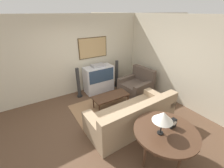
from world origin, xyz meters
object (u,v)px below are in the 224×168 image
Objects in this scene: tv at (99,79)px; speaker_tower_left at (78,84)px; mantel_clock at (172,123)px; couch at (132,117)px; speaker_tower_right at (117,74)px; armchair at (137,86)px; coffee_table at (111,97)px; console_table at (166,133)px; table_lamp at (163,117)px.

tv is 0.79m from speaker_tower_left.
speaker_tower_left reaches higher than mantel_clock.
speaker_tower_right is at bearing -115.58° from couch.
couch is at bearing 92.98° from mantel_clock.
tv reaches higher than armchair.
tv is at bearing 81.68° from coffee_table.
console_table is 2.56× the size of table_lamp.
coffee_table is 2.43× the size of table_lamp.
coffee_table is at bearing -84.06° from armchair.
console_table is 1.12× the size of speaker_tower_left.
coffee_table is at bearing -130.53° from speaker_tower_right.
tv is 1.16m from coffee_table.
table_lamp reaches higher than speaker_tower_right.
armchair is 1.01× the size of speaker_tower_right.
tv is 0.46× the size of couch.
couch is 2.43m from speaker_tower_right.
coffee_table is 1.07× the size of speaker_tower_right.
console_table is 0.46m from table_lamp.
tv is 3.33m from console_table.
armchair is 2.79m from mantel_clock.
tv is at bearing -133.83° from armchair.
table_lamp is 0.44× the size of speaker_tower_left.
couch is at bearing 76.22° from table_lamp.
tv is 1.43m from armchair.
console_table is (-1.42, -2.45, 0.41)m from armchair.
speaker_tower_right reaches higher than tv.
armchair is at bearing -23.95° from speaker_tower_left.
armchair is 2.29× the size of table_lamp.
mantel_clock is 0.17× the size of speaker_tower_right.
console_table is at bearing -93.63° from coffee_table.
couch is at bearing 84.00° from console_table.
mantel_clock reaches higher than couch.
couch is 2.30m from speaker_tower_left.
couch is at bearing -74.70° from speaker_tower_left.
speaker_tower_left reaches higher than armchair.
table_lamp is at bearing -97.56° from coffee_table.
mantel_clock reaches higher than armchair.
speaker_tower_right is (-0.32, 0.85, 0.23)m from armchair.
armchair is 6.01× the size of mantel_clock.
speaker_tower_right reaches higher than couch.
mantel_clock is at bearing -0.19° from table_lamp.
armchair is at bearing 62.83° from mantel_clock.
armchair is 0.90× the size of console_table.
tv is at bearing 82.18° from table_lamp.
armchair is 1.01× the size of speaker_tower_left.
table_lamp is (-0.15, 0.01, 0.44)m from console_table.
coffee_table is at bearing 90.85° from mantel_clock.
speaker_tower_right is (0.79, -0.01, 0.01)m from tv.
console_table is (-0.14, -2.17, 0.35)m from coffee_table.
table_lamp is at bearing -110.81° from speaker_tower_right.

